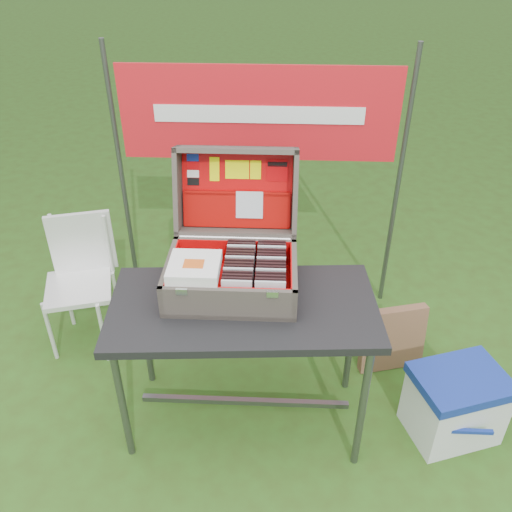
{
  "coord_description": "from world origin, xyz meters",
  "views": [
    {
      "loc": [
        0.13,
        -1.93,
        2.32
      ],
      "look_at": [
        0.03,
        0.1,
        0.98
      ],
      "focal_mm": 38.0,
      "sensor_mm": 36.0,
      "label": 1
    }
  ],
  "objects_px": {
    "chair": "(79,289)",
    "cardboard_box": "(392,339)",
    "table": "(244,365)",
    "suitcase": "(232,235)",
    "cooler": "(455,404)"
  },
  "relations": [
    {
      "from": "cooler",
      "to": "chair",
      "type": "relative_size",
      "value": 0.54
    },
    {
      "from": "table",
      "to": "cooler",
      "type": "bearing_deg",
      "value": -5.86
    },
    {
      "from": "table",
      "to": "cardboard_box",
      "type": "xyz_separation_m",
      "value": [
        0.83,
        0.43,
        -0.18
      ]
    },
    {
      "from": "suitcase",
      "to": "chair",
      "type": "height_order",
      "value": "suitcase"
    },
    {
      "from": "cooler",
      "to": "suitcase",
      "type": "bearing_deg",
      "value": 151.66
    },
    {
      "from": "table",
      "to": "suitcase",
      "type": "xyz_separation_m",
      "value": [
        -0.06,
        0.16,
        0.66
      ]
    },
    {
      "from": "suitcase",
      "to": "cooler",
      "type": "height_order",
      "value": "suitcase"
    },
    {
      "from": "suitcase",
      "to": "cooler",
      "type": "distance_m",
      "value": 1.42
    },
    {
      "from": "table",
      "to": "cardboard_box",
      "type": "relative_size",
      "value": 3.06
    },
    {
      "from": "suitcase",
      "to": "chair",
      "type": "relative_size",
      "value": 0.74
    },
    {
      "from": "table",
      "to": "cooler",
      "type": "relative_size",
      "value": 2.79
    },
    {
      "from": "table",
      "to": "suitcase",
      "type": "bearing_deg",
      "value": 106.97
    },
    {
      "from": "chair",
      "to": "suitcase",
      "type": "bearing_deg",
      "value": -38.47
    },
    {
      "from": "suitcase",
      "to": "table",
      "type": "bearing_deg",
      "value": -69.07
    },
    {
      "from": "chair",
      "to": "cardboard_box",
      "type": "bearing_deg",
      "value": -19.67
    }
  ]
}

